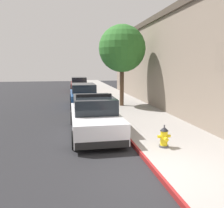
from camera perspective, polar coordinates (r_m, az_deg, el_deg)
ground_plane at (r=15.70m, az=-18.02°, el=-1.93°), size 32.04×60.00×0.20m
sidewalk_pavement at (r=16.01m, az=3.74°, el=-0.66°), size 3.35×60.00×0.14m
curb_painted_edge at (r=15.68m, az=-2.34°, el=-0.86°), size 0.08×60.00×0.14m
storefront_building at (r=17.00m, az=21.39°, el=9.35°), size 6.91×24.81×6.05m
police_cruiser at (r=9.81m, az=-4.39°, el=-3.01°), size 1.94×4.84×1.68m
parked_car_silver_ahead at (r=16.97m, az=-6.97°, el=2.14°), size 1.94×4.84×1.56m
parked_car_dark_far at (r=27.36m, az=-8.08°, el=4.81°), size 1.94×4.84×1.56m
fire_hydrant at (r=8.03m, az=12.63°, el=-7.87°), size 0.44×0.40×0.76m
street_tree at (r=15.92m, az=2.48°, el=13.35°), size 3.12×3.12×5.40m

